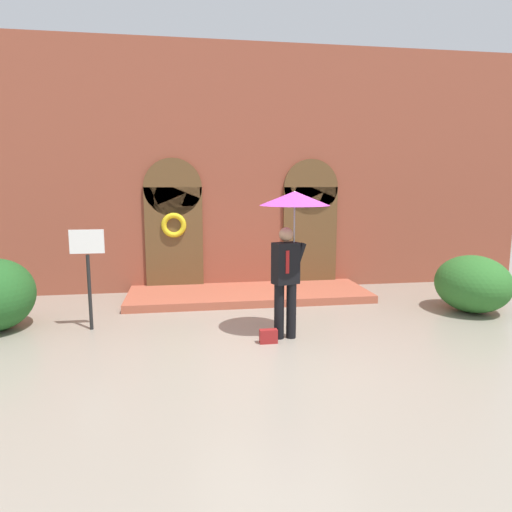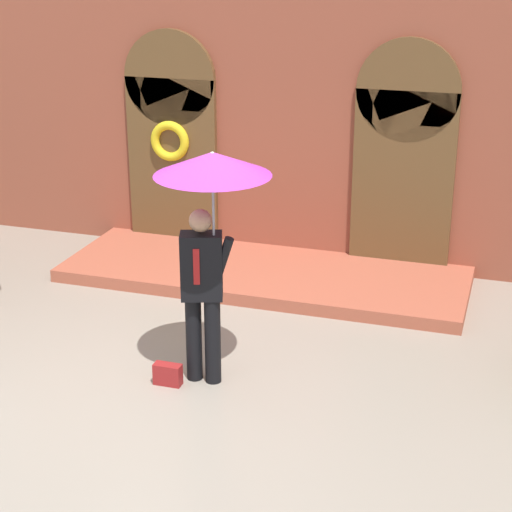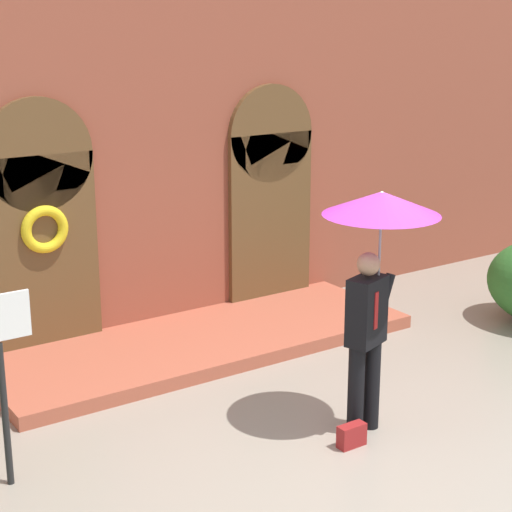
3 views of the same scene
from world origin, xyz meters
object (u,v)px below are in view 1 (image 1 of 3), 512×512
object	(u,v)px
person_with_umbrella	(292,220)
handbag	(268,336)
sign_post	(88,263)
shrub_right	(473,284)

from	to	relation	value
person_with_umbrella	handbag	distance (m)	1.86
handbag	sign_post	size ratio (longest dim) A/B	0.16
person_with_umbrella	sign_post	world-z (taller)	person_with_umbrella
sign_post	shrub_right	size ratio (longest dim) A/B	1.11
person_with_umbrella	handbag	bearing A→B (deg)	-153.88
sign_post	shrub_right	world-z (taller)	sign_post
person_with_umbrella	handbag	xyz separation A→B (m)	(-0.41, -0.20, -1.80)
sign_post	person_with_umbrella	bearing A→B (deg)	-16.02
sign_post	handbag	bearing A→B (deg)	-21.66
shrub_right	handbag	bearing A→B (deg)	-164.54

